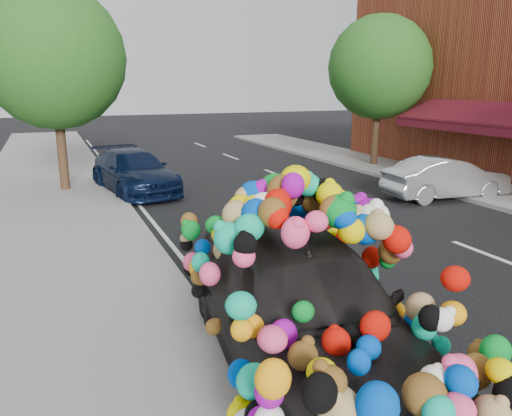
% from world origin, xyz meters
% --- Properties ---
extents(ground, '(100.00, 100.00, 0.00)m').
position_xyz_m(ground, '(0.00, 0.00, 0.00)').
color(ground, black).
rests_on(ground, ground).
extents(sidewalk, '(4.00, 60.00, 0.12)m').
position_xyz_m(sidewalk, '(-4.30, 0.00, 0.06)').
color(sidewalk, gray).
rests_on(sidewalk, ground).
extents(kerb, '(0.15, 60.00, 0.13)m').
position_xyz_m(kerb, '(-2.35, 0.00, 0.07)').
color(kerb, gray).
rests_on(kerb, ground).
extents(lane_markings, '(6.00, 50.00, 0.01)m').
position_xyz_m(lane_markings, '(3.60, 0.00, 0.01)').
color(lane_markings, silver).
rests_on(lane_markings, ground).
extents(tree_near_sidewalk, '(4.20, 4.20, 6.13)m').
position_xyz_m(tree_near_sidewalk, '(-3.80, 9.50, 4.02)').
color(tree_near_sidewalk, '#332114').
rests_on(tree_near_sidewalk, ground).
extents(tree_far_b, '(4.00, 4.00, 5.90)m').
position_xyz_m(tree_far_b, '(8.00, 10.00, 3.89)').
color(tree_far_b, '#332114').
rests_on(tree_far_b, ground).
extents(plush_art_car, '(2.92, 5.26, 2.29)m').
position_xyz_m(plush_art_car, '(-1.69, -2.05, 1.18)').
color(plush_art_car, black).
rests_on(plush_art_car, ground).
extents(navy_sedan, '(2.45, 4.64, 1.28)m').
position_xyz_m(navy_sedan, '(-1.80, 8.78, 0.64)').
color(navy_sedan, black).
rests_on(navy_sedan, ground).
extents(silver_hatchback, '(3.78, 1.62, 1.21)m').
position_xyz_m(silver_hatchback, '(6.44, 4.33, 0.61)').
color(silver_hatchback, '#9DA0A4').
rests_on(silver_hatchback, ground).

